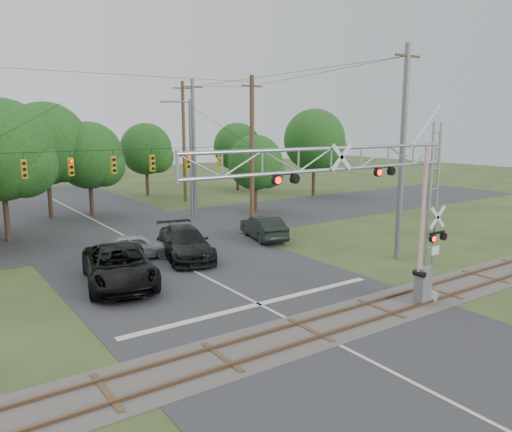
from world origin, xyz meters
TOP-DOWN VIEW (x-y plane):
  - ground at (0.00, 0.00)m, footprint 160.00×160.00m
  - road_main at (0.00, 10.00)m, footprint 14.00×90.00m
  - road_cross at (0.00, 24.00)m, footprint 90.00×12.00m
  - railroad_track at (0.00, 2.00)m, footprint 90.00×3.20m
  - crossing_gantry at (2.96, 1.63)m, footprint 12.94×1.02m
  - traffic_signal_span at (0.91, 20.00)m, footprint 19.34×0.36m
  - pickup_black at (-4.09, 11.79)m, footprint 4.61×7.45m
  - car_dark at (0.87, 14.47)m, footprint 3.92×6.72m
  - sedan_silver at (-1.53, 16.07)m, footprint 4.69×2.87m
  - suv_dark at (7.65, 15.89)m, footprint 2.91×5.32m
  - streetlight at (7.42, 26.51)m, footprint 2.65×0.28m
  - utility_poles at (2.22, 22.69)m, footprint 24.13×27.89m
  - treeline at (-2.93, 33.57)m, footprint 55.76×23.51m

SIDE VIEW (x-z plane):
  - ground at x=0.00m, z-range 0.00..0.00m
  - road_main at x=0.00m, z-range 0.00..0.02m
  - road_cross at x=0.00m, z-range 0.00..0.02m
  - railroad_track at x=0.00m, z-range -0.05..0.11m
  - sedan_silver at x=-1.53m, z-range 0.00..1.49m
  - suv_dark at x=7.65m, z-range 0.00..1.66m
  - car_dark at x=0.87m, z-range 0.00..1.83m
  - pickup_black at x=-4.09m, z-range 0.00..1.92m
  - crossing_gantry at x=2.96m, z-range 1.01..8.99m
  - streetlight at x=7.42m, z-range 0.59..10.54m
  - traffic_signal_span at x=0.91m, z-range -0.08..11.42m
  - treeline at x=-2.93m, z-range 0.92..10.93m
  - utility_poles at x=2.22m, z-range -0.47..12.80m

